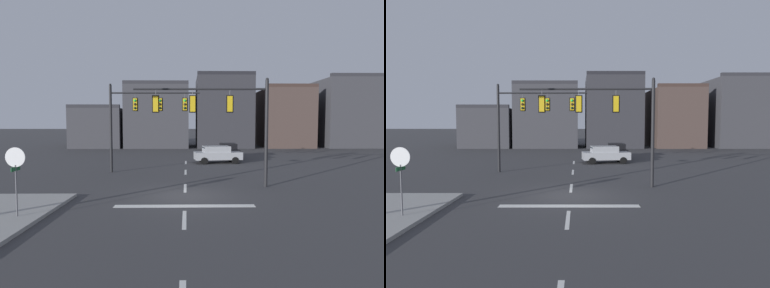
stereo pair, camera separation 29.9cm
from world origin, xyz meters
TOP-DOWN VIEW (x-y plane):
  - ground_plane at (0.00, 0.00)m, footprint 400.00×400.00m
  - stop_bar_paint at (0.00, -2.00)m, footprint 6.40×0.50m
  - lane_centreline at (0.00, 2.00)m, footprint 0.16×26.40m
  - signal_mast_near_side at (2.15, 2.34)m, footprint 7.85×0.47m
  - signal_mast_far_side at (-3.49, 8.03)m, footprint 6.87×0.44m
  - stop_sign at (-6.49, -3.95)m, footprint 0.76×0.64m
  - car_lot_nearside at (4.52, 17.39)m, footprint 1.93×4.47m
  - car_lot_middle at (2.99, 13.58)m, footprint 4.60×2.31m
  - building_row at (9.87, 35.93)m, footprint 49.64×13.68m

SIDE VIEW (x-z plane):
  - ground_plane at x=0.00m, z-range 0.00..0.00m
  - lane_centreline at x=0.00m, z-range 0.00..0.01m
  - stop_bar_paint at x=0.00m, z-range 0.00..0.01m
  - car_lot_nearside at x=4.52m, z-range 0.05..1.66m
  - car_lot_middle at x=2.99m, z-range 0.05..1.66m
  - stop_sign at x=-6.49m, z-range 0.73..3.56m
  - signal_mast_near_side at x=2.15m, z-range 1.19..7.57m
  - signal_mast_far_side at x=-3.49m, z-range 1.21..7.96m
  - building_row at x=9.87m, z-range -0.88..10.44m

